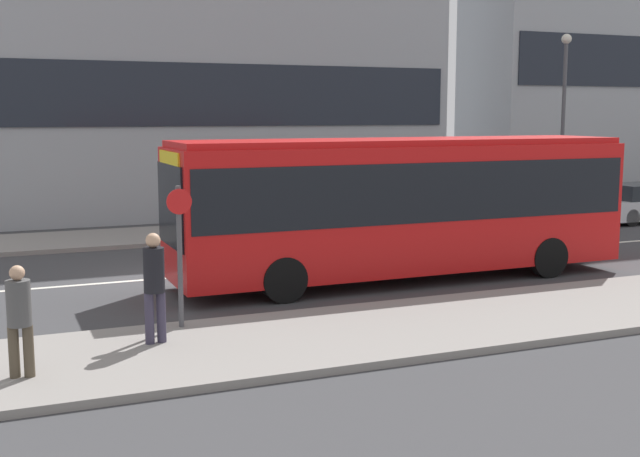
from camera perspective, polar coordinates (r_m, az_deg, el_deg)
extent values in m
plane|color=#3A3A3D|center=(19.36, -9.48, -3.40)|extent=(120.00, 120.00, 0.00)
cube|color=gray|center=(13.50, -3.30, -8.12)|extent=(44.00, 3.50, 0.13)
cube|color=gray|center=(25.39, -12.74, -0.59)|extent=(44.00, 3.50, 0.13)
cube|color=silver|center=(19.36, -9.48, -3.39)|extent=(41.80, 0.16, 0.01)
cube|color=#1E232D|center=(29.13, -6.51, 9.42)|extent=(17.42, 0.08, 2.20)
cube|color=red|center=(18.62, 5.85, 1.59)|extent=(10.74, 2.46, 2.83)
cube|color=black|center=(18.58, 5.87, 2.89)|extent=(10.52, 2.49, 1.30)
cube|color=red|center=(18.51, 5.92, 6.15)|extent=(10.58, 2.27, 0.14)
cube|color=black|center=(16.71, -10.60, 1.61)|extent=(0.05, 2.17, 1.70)
cube|color=yellow|center=(16.63, -10.68, 4.86)|extent=(0.04, 1.73, 0.32)
cylinder|color=black|center=(16.45, -2.58, -3.65)|extent=(0.96, 0.28, 0.96)
cylinder|color=black|center=(18.53, -4.97, -2.33)|extent=(0.96, 0.28, 0.96)
cylinder|color=black|center=(19.71, 15.91, -1.98)|extent=(0.96, 0.28, 0.96)
cylinder|color=black|center=(21.48, 12.20, -1.03)|extent=(0.96, 0.28, 0.96)
cube|color=navy|center=(27.63, 14.23, 0.95)|extent=(3.93, 1.75, 0.68)
cube|color=#21262B|center=(27.49, 14.08, 2.27)|extent=(2.16, 1.54, 0.61)
cylinder|color=black|center=(27.80, 17.19, 0.49)|extent=(0.60, 0.18, 0.60)
cylinder|color=black|center=(29.01, 15.22, 0.87)|extent=(0.60, 0.18, 0.60)
cylinder|color=black|center=(26.31, 13.12, 0.22)|extent=(0.60, 0.18, 0.60)
cylinder|color=black|center=(27.58, 11.22, 0.64)|extent=(0.60, 0.18, 0.60)
cylinder|color=black|center=(29.50, 21.26, 0.72)|extent=(0.60, 0.18, 0.60)
cylinder|color=black|center=(30.68, 19.16, 1.09)|extent=(0.60, 0.18, 0.60)
cylinder|color=#4C4233|center=(12.24, -20.01, -8.19)|extent=(0.15, 0.15, 0.75)
cylinder|color=#4C4233|center=(12.28, -20.94, -8.19)|extent=(0.15, 0.15, 0.75)
cylinder|color=#4C4C4C|center=(12.09, -20.64, -4.99)|extent=(0.34, 0.34, 0.65)
sphere|color=tan|center=(12.00, -20.74, -2.97)|extent=(0.21, 0.21, 0.21)
cylinder|color=#383347|center=(13.44, -11.22, -6.19)|extent=(0.15, 0.15, 0.85)
cylinder|color=#383347|center=(13.39, -12.04, -6.27)|extent=(0.15, 0.15, 0.85)
cylinder|color=black|center=(13.24, -11.73, -2.91)|extent=(0.34, 0.34, 0.74)
sphere|color=tan|center=(13.16, -11.79, -0.83)|extent=(0.24, 0.24, 0.24)
cylinder|color=#4C4C51|center=(14.16, -9.94, -2.01)|extent=(0.09, 0.09, 2.49)
cylinder|color=red|center=(13.96, -9.99, 1.89)|extent=(0.44, 0.03, 0.44)
cylinder|color=#4C4C51|center=(30.70, 16.87, 6.74)|extent=(0.14, 0.14, 6.26)
sphere|color=silver|center=(30.81, 17.13, 12.76)|extent=(0.36, 0.36, 0.36)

